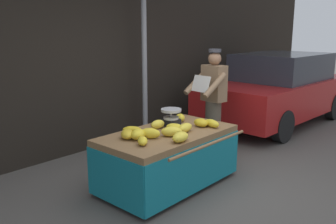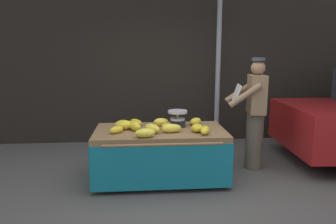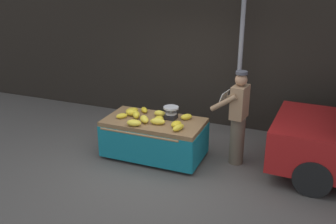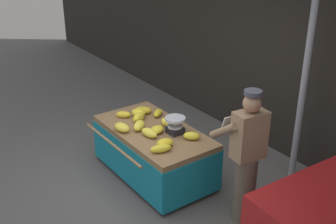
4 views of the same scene
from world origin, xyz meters
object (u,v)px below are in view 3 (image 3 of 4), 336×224
at_px(vendor_person, 238,118).
at_px(banana_bunch_1, 132,110).
at_px(banana_bunch_4, 160,114).
at_px(banana_bunch_7, 134,123).
at_px(street_pole, 240,61).
at_px(banana_bunch_10, 158,121).
at_px(banana_bunch_9, 159,119).
at_px(banana_bunch_6, 132,112).
at_px(banana_bunch_12, 144,110).
at_px(banana_cart, 154,130).
at_px(weighing_scale, 171,113).
at_px(banana_bunch_8, 144,119).
at_px(banana_bunch_5, 136,115).
at_px(banana_bunch_2, 176,124).
at_px(banana_bunch_3, 122,116).
at_px(banana_bunch_11, 186,117).
at_px(banana_bunch_0, 178,128).

bearing_deg(vendor_person, banana_bunch_1, -175.51).
bearing_deg(banana_bunch_1, banana_bunch_4, 3.47).
distance_m(banana_bunch_4, banana_bunch_7, 0.64).
bearing_deg(street_pole, banana_bunch_1, -140.00).
relative_size(street_pole, banana_bunch_10, 11.78).
bearing_deg(banana_bunch_9, banana_bunch_6, 173.10).
bearing_deg(banana_bunch_6, banana_bunch_12, 61.74).
xyz_separation_m(street_pole, banana_bunch_7, (-1.40, -2.00, -0.80)).
bearing_deg(banana_bunch_12, banana_cart, -42.07).
bearing_deg(banana_cart, banana_bunch_1, 162.10).
height_order(street_pole, banana_bunch_10, street_pole).
relative_size(street_pole, vendor_person, 1.85).
distance_m(weighing_scale, banana_bunch_6, 0.75).
height_order(banana_bunch_6, banana_bunch_8, banana_bunch_6).
xyz_separation_m(banana_bunch_8, banana_bunch_10, (0.26, -0.00, -0.00)).
height_order(banana_bunch_1, banana_bunch_5, banana_bunch_5).
height_order(street_pole, banana_bunch_7, street_pole).
bearing_deg(banana_bunch_2, banana_bunch_6, 167.93).
bearing_deg(banana_bunch_9, weighing_scale, 51.72).
relative_size(banana_bunch_4, vendor_person, 0.13).
relative_size(banana_bunch_3, vendor_person, 0.13).
height_order(weighing_scale, banana_bunch_8, weighing_scale).
bearing_deg(banana_bunch_11, banana_bunch_2, -96.16).
distance_m(banana_bunch_1, banana_bunch_12, 0.24).
distance_m(banana_cart, weighing_scale, 0.45).
bearing_deg(banana_cart, street_pole, 53.82).
bearing_deg(banana_bunch_7, banana_bunch_9, 48.74).
distance_m(banana_cart, banana_bunch_9, 0.27).
bearing_deg(banana_bunch_12, banana_bunch_6, -118.26).
height_order(banana_bunch_8, vendor_person, vendor_person).
bearing_deg(banana_bunch_11, banana_bunch_8, -147.97).
height_order(banana_bunch_6, banana_bunch_7, banana_bunch_6).
bearing_deg(banana_bunch_8, vendor_person, 17.35).
relative_size(banana_bunch_0, banana_bunch_11, 1.23).
bearing_deg(banana_bunch_7, banana_bunch_5, 110.57).
relative_size(street_pole, banana_bunch_4, 14.39).
bearing_deg(vendor_person, banana_bunch_10, -159.39).
relative_size(banana_bunch_1, banana_bunch_5, 1.01).
distance_m(banana_bunch_10, banana_bunch_11, 0.57).
bearing_deg(banana_bunch_0, banana_bunch_6, 162.56).
height_order(banana_bunch_6, banana_bunch_12, banana_bunch_6).
relative_size(banana_bunch_2, banana_bunch_11, 1.00).
relative_size(banana_bunch_3, banana_bunch_8, 0.83).
xyz_separation_m(banana_bunch_1, vendor_person, (2.00, 0.16, 0.09)).
bearing_deg(banana_bunch_11, banana_bunch_4, -175.60).
distance_m(banana_bunch_0, banana_bunch_6, 1.11).
bearing_deg(banana_bunch_5, banana_bunch_1, 134.11).
height_order(banana_bunch_2, banana_bunch_8, banana_bunch_8).
xyz_separation_m(banana_cart, vendor_person, (1.46, 0.33, 0.34)).
distance_m(banana_bunch_4, vendor_person, 1.44).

